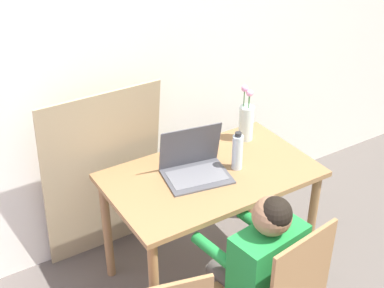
# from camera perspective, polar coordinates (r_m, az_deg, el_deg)

# --- Properties ---
(wall_back) EXTENTS (6.40, 0.05, 2.50)m
(wall_back) POSITION_cam_1_polar(r_m,az_deg,el_deg) (3.02, -7.33, 10.10)
(wall_back) COLOR white
(wall_back) RESTS_ON ground_plane
(dining_table) EXTENTS (1.12, 0.67, 0.71)m
(dining_table) POSITION_cam_1_polar(r_m,az_deg,el_deg) (2.92, 2.02, -4.67)
(dining_table) COLOR olive
(dining_table) RESTS_ON ground_plane
(person_seated) EXTENTS (0.40, 0.46, 0.97)m
(person_seated) POSITION_cam_1_polar(r_m,az_deg,el_deg) (2.52, 7.22, -11.91)
(person_seated) COLOR #1E8438
(person_seated) RESTS_ON ground_plane
(laptop) EXTENTS (0.38, 0.32, 0.26)m
(laptop) POSITION_cam_1_polar(r_m,az_deg,el_deg) (2.83, 0.22, -2.13)
(laptop) COLOR #4C4C51
(laptop) RESTS_ON dining_table
(flower_vase) EXTENTS (0.09, 0.09, 0.35)m
(flower_vase) POSITION_cam_1_polar(r_m,az_deg,el_deg) (3.13, 5.81, 2.58)
(flower_vase) COLOR silver
(flower_vase) RESTS_ON dining_table
(water_bottle) EXTENTS (0.06, 0.06, 0.22)m
(water_bottle) POSITION_cam_1_polar(r_m,az_deg,el_deg) (2.86, 4.87, -0.82)
(water_bottle) COLOR silver
(water_bottle) RESTS_ON dining_table
(cardboard_panel) EXTENTS (0.71, 0.17, 1.12)m
(cardboard_panel) POSITION_cam_1_polar(r_m,az_deg,el_deg) (3.14, -9.48, -3.46)
(cardboard_panel) COLOR tan
(cardboard_panel) RESTS_ON ground_plane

